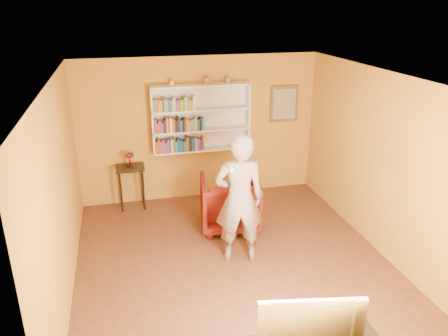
{
  "coord_description": "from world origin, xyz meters",
  "views": [
    {
      "loc": [
        -1.46,
        -5.28,
        3.63
      ],
      "look_at": [
        0.04,
        0.75,
        1.22
      ],
      "focal_mm": 35.0,
      "sensor_mm": 36.0,
      "label": 1
    }
  ],
  "objects": [
    {
      "name": "television",
      "position": [
        0.11,
        -2.25,
        0.82
      ],
      "size": [
        1.01,
        0.31,
        0.58
      ],
      "primitive_type": "imported",
      "rotation": [
        0.0,
        0.0,
        -0.18
      ],
      "color": "black",
      "rests_on": "tv_cabinet"
    },
    {
      "name": "room_shell",
      "position": [
        0.0,
        0.0,
        1.02
      ],
      "size": [
        5.3,
        5.8,
        2.88
      ],
      "color": "#482717",
      "rests_on": "ground"
    },
    {
      "name": "armchair",
      "position": [
        0.23,
        1.11,
        0.45
      ],
      "size": [
        1.09,
        1.11,
        0.89
      ],
      "primitive_type": "imported",
      "rotation": [
        0.0,
        0.0,
        2.99
      ],
      "color": "#430405",
      "rests_on": "ground"
    },
    {
      "name": "game_remote",
      "position": [
        -0.12,
        -0.24,
        1.61
      ],
      "size": [
        0.04,
        0.15,
        0.04
      ],
      "primitive_type": "cube",
      "color": "white",
      "rests_on": "person"
    },
    {
      "name": "framed_painting",
      "position": [
        1.65,
        2.46,
        1.75
      ],
      "size": [
        0.55,
        0.05,
        0.7
      ],
      "color": "brown",
      "rests_on": "room_shell"
    },
    {
      "name": "ornament_right",
      "position": [
        0.5,
        2.35,
        2.27
      ],
      "size": [
        0.08,
        0.08,
        0.1
      ],
      "primitive_type": "cube",
      "color": "#49657A",
      "rests_on": "bookshelf"
    },
    {
      "name": "ornament_left",
      "position": [
        -0.51,
        2.35,
        2.26
      ],
      "size": [
        0.07,
        0.07,
        0.1
      ],
      "primitive_type": "cube",
      "color": "#CB773A",
      "rests_on": "bookshelf"
    },
    {
      "name": "books_row_middle",
      "position": [
        -0.42,
        2.3,
        1.51
      ],
      "size": [
        0.9,
        0.19,
        0.27
      ],
      "color": "#60297B",
      "rests_on": "bookshelf"
    },
    {
      "name": "books_row_lower",
      "position": [
        -0.42,
        2.3,
        1.13
      ],
      "size": [
        0.88,
        0.19,
        0.27
      ],
      "color": "maroon",
      "rests_on": "bookshelf"
    },
    {
      "name": "ruby_lustre",
      "position": [
        -1.34,
        2.25,
        1.0
      ],
      "size": [
        0.16,
        0.16,
        0.26
      ],
      "color": "maroon",
      "rests_on": "console_table"
    },
    {
      "name": "console_table",
      "position": [
        -1.34,
        2.25,
        0.68
      ],
      "size": [
        0.5,
        0.38,
        0.82
      ],
      "color": "black",
      "rests_on": "ground"
    },
    {
      "name": "ornament_centre",
      "position": [
        0.11,
        2.35,
        2.28
      ],
      "size": [
        0.09,
        0.09,
        0.12
      ],
      "primitive_type": "cube",
      "color": "brown",
      "rests_on": "bookshelf"
    },
    {
      "name": "person",
      "position": [
        0.11,
        0.13,
        0.97
      ],
      "size": [
        0.77,
        0.56,
        1.95
      ],
      "primitive_type": "imported",
      "rotation": [
        0.0,
        0.0,
        3.01
      ],
      "color": "#7B675A",
      "rests_on": "ground"
    },
    {
      "name": "books_row_upper",
      "position": [
        -0.48,
        2.3,
        1.89
      ],
      "size": [
        0.74,
        0.19,
        0.26
      ],
      "color": "teal",
      "rests_on": "bookshelf"
    },
    {
      "name": "bookshelf",
      "position": [
        0.0,
        2.41,
        1.59
      ],
      "size": [
        1.8,
        0.29,
        1.23
      ],
      "color": "silver",
      "rests_on": "room_shell"
    }
  ]
}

